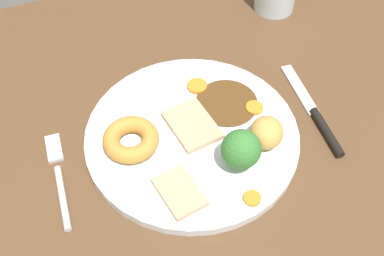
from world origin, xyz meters
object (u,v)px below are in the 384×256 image
at_px(knife, 316,115).
at_px(meat_slice_main, 179,192).
at_px(fork, 59,176).
at_px(broccoli_floret, 241,150).
at_px(roast_potato_left, 267,133).
at_px(meat_slice_under, 192,125).
at_px(carrot_coin_front, 252,198).
at_px(carrot_coin_back, 197,86).
at_px(dinner_plate, 192,136).
at_px(carrot_coin_side, 254,108).
at_px(yorkshire_pudding, 131,139).

bearing_deg(knife, meat_slice_main, 108.50).
relative_size(meat_slice_main, fork, 0.44).
bearing_deg(broccoli_floret, roast_potato_left, 23.64).
relative_size(meat_slice_main, meat_slice_under, 0.84).
relative_size(meat_slice_under, carrot_coin_front, 3.58).
bearing_deg(carrot_coin_back, dinner_plate, -115.99).
height_order(roast_potato_left, carrot_coin_side, roast_potato_left).
height_order(meat_slice_under, carrot_coin_side, meat_slice_under).
height_order(broccoli_floret, fork, broccoli_floret).
relative_size(carrot_coin_front, carrot_coin_back, 0.73).
bearing_deg(meat_slice_under, carrot_coin_back, 63.55).
xyz_separation_m(carrot_coin_side, fork, (-0.29, -0.01, -0.01)).
bearing_deg(knife, yorkshire_pudding, 86.57).
xyz_separation_m(meat_slice_under, yorkshire_pudding, (-0.09, 0.00, 0.01)).
distance_m(fork, knife, 0.37).
distance_m(yorkshire_pudding, knife, 0.27).
distance_m(dinner_plate, carrot_coin_back, 0.09).
distance_m(roast_potato_left, carrot_coin_side, 0.06).
bearing_deg(carrot_coin_front, carrot_coin_side, 63.21).
distance_m(meat_slice_under, carrot_coin_side, 0.10).
bearing_deg(carrot_coin_front, carrot_coin_back, 88.32).
relative_size(meat_slice_main, knife, 0.36).
bearing_deg(yorkshire_pudding, meat_slice_under, -0.40).
bearing_deg(carrot_coin_front, yorkshire_pudding, 130.72).
xyz_separation_m(meat_slice_under, knife, (0.18, -0.04, -0.01)).
bearing_deg(meat_slice_under, yorkshire_pudding, 179.60).
xyz_separation_m(dinner_plate, knife, (0.18, -0.03, -0.00)).
relative_size(meat_slice_under, carrot_coin_side, 3.13).
xyz_separation_m(roast_potato_left, knife, (0.10, 0.02, -0.03)).
xyz_separation_m(meat_slice_main, broccoli_floret, (0.09, 0.01, 0.03)).
height_order(carrot_coin_back, carrot_coin_side, same).
bearing_deg(carrot_coin_side, meat_slice_under, 179.42).
xyz_separation_m(meat_slice_main, fork, (-0.14, 0.09, -0.01)).
xyz_separation_m(meat_slice_main, meat_slice_under, (0.05, 0.09, 0.00)).
bearing_deg(dinner_plate, carrot_coin_side, 4.66).
bearing_deg(fork, carrot_coin_back, -68.57).
bearing_deg(broccoli_floret, knife, 16.70).
relative_size(roast_potato_left, fork, 0.32).
bearing_deg(meat_slice_main, roast_potato_left, 14.44).
xyz_separation_m(carrot_coin_back, carrot_coin_side, (0.06, -0.07, -0.00)).
distance_m(meat_slice_main, carrot_coin_side, 0.18).
height_order(meat_slice_main, knife, meat_slice_main).
bearing_deg(carrot_coin_back, fork, -161.26).
bearing_deg(carrot_coin_front, dinner_plate, 104.38).
bearing_deg(roast_potato_left, meat_slice_main, -165.56).
xyz_separation_m(dinner_plate, broccoli_floret, (0.04, -0.07, 0.04)).
bearing_deg(yorkshire_pudding, carrot_coin_side, -0.49).
height_order(carrot_coin_front, carrot_coin_back, same).
xyz_separation_m(yorkshire_pudding, fork, (-0.10, -0.01, -0.02)).
relative_size(roast_potato_left, broccoli_floret, 0.82).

